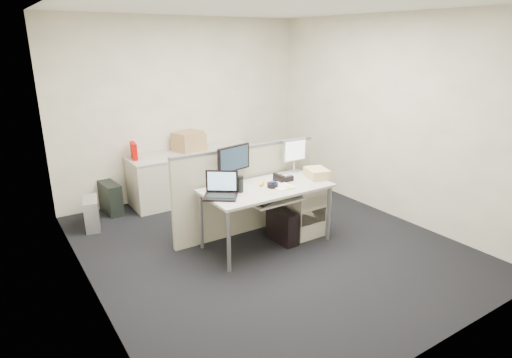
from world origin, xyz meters
TOP-DOWN VIEW (x-y plane):
  - floor at (0.00, 0.00)m, footprint 4.00×4.50m
  - ceiling at (0.00, 0.00)m, footprint 4.00×4.50m
  - wall_back at (0.00, 2.25)m, footprint 4.00×0.02m
  - wall_front at (0.00, -2.25)m, footprint 4.00×0.02m
  - wall_left at (-2.00, 0.00)m, footprint 0.02×4.50m
  - wall_right at (2.00, 0.00)m, footprint 0.02×4.50m
  - desk at (0.00, 0.00)m, footprint 1.50×0.75m
  - keyboard_tray at (0.00, -0.18)m, footprint 0.62×0.32m
  - drawer_pedestal at (0.55, 0.05)m, footprint 0.40×0.55m
  - cubicle_partition at (0.00, 0.45)m, footprint 2.00×0.06m
  - back_counter at (0.00, 1.93)m, footprint 2.00×0.60m
  - monitor_main at (-0.25, 0.32)m, footprint 0.49×0.26m
  - monitor_small at (0.65, 0.32)m, footprint 0.35×0.19m
  - laptop at (-0.62, -0.02)m, footprint 0.45×0.43m
  - trackball at (0.05, -0.05)m, footprint 0.16×0.16m
  - desk_phone at (0.30, 0.08)m, footprint 0.20×0.17m
  - paper_stack at (0.15, -0.08)m, footprint 0.23×0.29m
  - sticky_pad at (0.18, -0.18)m, footprint 0.10×0.10m
  - travel_mug at (-0.35, 0.02)m, footprint 0.08×0.08m
  - banana at (0.00, 0.10)m, footprint 0.17×0.18m
  - cellphone at (0.10, 0.05)m, footprint 0.05×0.10m
  - manila_folders at (0.72, -0.05)m, footprint 0.31×0.36m
  - keyboard at (-0.05, -0.14)m, footprint 0.53×0.35m
  - pc_tower_desk at (0.20, -0.05)m, footprint 0.19×0.44m
  - pc_tower_spare_dark at (-1.29, 2.03)m, footprint 0.23×0.49m
  - pc_tower_spare_silver at (-1.64, 1.63)m, footprint 0.27×0.46m
  - cardboard_box_left at (-0.05, 2.05)m, footprint 0.49×0.43m
  - cardboard_box_right at (0.00, 2.05)m, footprint 0.41×0.33m
  - red_binder at (-0.90, 2.03)m, footprint 0.11×0.28m

SIDE VIEW (x-z plane):
  - floor at x=0.00m, z-range -0.01..0.00m
  - pc_tower_spare_silver at x=-1.64m, z-range 0.00..0.40m
  - pc_tower_desk at x=0.20m, z-range 0.00..0.41m
  - pc_tower_spare_dark at x=-1.29m, z-range 0.00..0.44m
  - drawer_pedestal at x=0.55m, z-range 0.00..0.65m
  - back_counter at x=0.00m, z-range 0.00..0.72m
  - cubicle_partition at x=0.00m, z-range 0.00..1.10m
  - keyboard_tray at x=0.00m, z-range 0.61..0.63m
  - keyboard at x=-0.05m, z-range 0.63..0.66m
  - desk at x=0.00m, z-range 0.30..1.03m
  - paper_stack at x=0.15m, z-range 0.73..0.74m
  - sticky_pad at x=0.18m, z-range 0.73..0.74m
  - cellphone at x=0.10m, z-range 0.73..0.74m
  - banana at x=0.00m, z-range 0.73..0.77m
  - trackball at x=0.05m, z-range 0.73..0.78m
  - desk_phone at x=0.30m, z-range 0.73..0.79m
  - manila_folders at x=0.72m, z-range 0.73..0.84m
  - travel_mug at x=-0.35m, z-range 0.73..0.90m
  - red_binder at x=-0.90m, z-range 0.72..0.97m
  - cardboard_box_right at x=0.00m, z-range 0.72..1.00m
  - laptop at x=-0.62m, z-range 0.73..1.00m
  - cardboard_box_left at x=-0.05m, z-range 0.72..1.03m
  - monitor_small at x=0.65m, z-range 0.73..1.15m
  - monitor_main at x=-0.25m, z-range 0.73..1.19m
  - wall_back at x=0.00m, z-range 0.00..2.70m
  - wall_front at x=0.00m, z-range 0.00..2.70m
  - wall_left at x=-2.00m, z-range 0.00..2.70m
  - wall_right at x=2.00m, z-range 0.00..2.70m
  - ceiling at x=0.00m, z-range 2.70..2.71m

